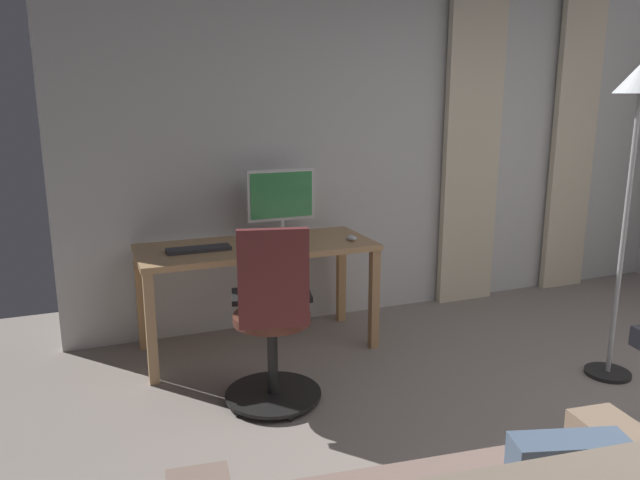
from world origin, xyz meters
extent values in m
cube|color=silver|center=(0.00, -2.66, 1.40)|extent=(5.36, 0.10, 2.81)
cube|color=beige|center=(-1.62, -2.55, 1.30)|extent=(0.44, 0.06, 2.60)
cube|color=beige|center=(-0.56, -2.55, 1.30)|extent=(0.52, 0.06, 2.60)
cube|color=tan|center=(1.40, -2.18, 0.73)|extent=(1.58, 0.65, 0.04)
cube|color=tan|center=(0.64, -1.90, 0.35)|extent=(0.06, 0.06, 0.71)
cube|color=tan|center=(2.15, -1.90, 0.35)|extent=(0.06, 0.06, 0.71)
cube|color=tan|center=(0.64, -2.47, 0.35)|extent=(0.06, 0.06, 0.71)
cube|color=tan|center=(2.15, -2.47, 0.35)|extent=(0.06, 0.06, 0.71)
cylinder|color=black|center=(1.53, -1.42, 0.04)|extent=(0.56, 0.56, 0.02)
sphere|color=black|center=(1.28, -1.36, 0.03)|extent=(0.05, 0.05, 0.05)
sphere|color=black|center=(1.39, -1.64, 0.03)|extent=(0.05, 0.05, 0.05)
sphere|color=black|center=(1.70, -1.61, 0.03)|extent=(0.05, 0.05, 0.05)
sphere|color=black|center=(1.77, -1.32, 0.03)|extent=(0.05, 0.05, 0.05)
sphere|color=black|center=(1.51, -1.16, 0.03)|extent=(0.05, 0.05, 0.05)
cylinder|color=black|center=(1.53, -1.42, 0.26)|extent=(0.06, 0.06, 0.44)
cylinder|color=brown|center=(1.53, -1.42, 0.51)|extent=(0.53, 0.53, 0.05)
cube|color=maroon|center=(1.58, -1.22, 0.80)|extent=(0.38, 0.14, 0.53)
cube|color=black|center=(1.72, -1.46, 0.64)|extent=(0.09, 0.24, 0.03)
cube|color=black|center=(1.33, -1.37, 0.64)|extent=(0.09, 0.24, 0.03)
cylinder|color=white|center=(1.15, -2.39, 0.75)|extent=(0.18, 0.18, 0.01)
cylinder|color=white|center=(1.15, -2.39, 0.81)|extent=(0.04, 0.04, 0.10)
cube|color=white|center=(1.15, -2.39, 1.04)|extent=(0.50, 0.03, 0.37)
cube|color=#3D9951|center=(1.15, -2.38, 1.04)|extent=(0.46, 0.01, 0.32)
cube|color=#333338|center=(1.79, -2.15, 0.76)|extent=(0.41, 0.12, 0.02)
ellipsoid|color=silver|center=(0.75, -2.05, 0.77)|extent=(0.06, 0.10, 0.04)
cylinder|color=#3D9951|center=(1.24, -2.03, 0.79)|extent=(0.08, 0.08, 0.09)
torus|color=#3D9951|center=(1.29, -2.03, 0.80)|extent=(0.06, 0.01, 0.06)
cylinder|color=black|center=(-0.55, -0.95, 0.01)|extent=(0.28, 0.28, 0.02)
cylinder|color=#A5A5A8|center=(-0.55, -0.95, 0.87)|extent=(0.03, 0.03, 1.74)
camera|label=1|loc=(2.48, 1.72, 1.74)|focal=34.51mm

